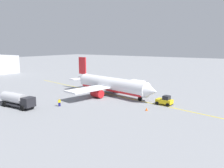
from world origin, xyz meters
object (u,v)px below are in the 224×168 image
(fuel_tanker, at_px, (17,100))
(pushback_tug, at_px, (165,101))
(safety_cone_nose, at_px, (147,109))
(airplane, at_px, (111,85))
(refueling_worker, at_px, (59,103))

(fuel_tanker, xyz_separation_m, pushback_tug, (25.85, 20.15, -0.71))
(pushback_tug, bearing_deg, safety_cone_nose, -101.93)
(airplane, relative_size, refueling_worker, 17.85)
(pushback_tug, distance_m, refueling_worker, 23.69)
(airplane, height_order, pushback_tug, airplane)
(airplane, height_order, refueling_worker, airplane)
(fuel_tanker, height_order, safety_cone_nose, fuel_tanker)
(fuel_tanker, xyz_separation_m, refueling_worker, (7.00, 5.80, -0.90))
(refueling_worker, bearing_deg, fuel_tanker, -140.37)
(airplane, xyz_separation_m, refueling_worker, (-2.41, -16.54, -1.89))
(pushback_tug, xyz_separation_m, refueling_worker, (-18.85, -14.35, -0.19))
(refueling_worker, height_order, safety_cone_nose, refueling_worker)
(safety_cone_nose, bearing_deg, pushback_tug, 78.07)
(airplane, distance_m, safety_cone_nose, 17.55)
(pushback_tug, relative_size, safety_cone_nose, 5.88)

